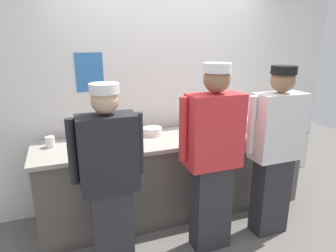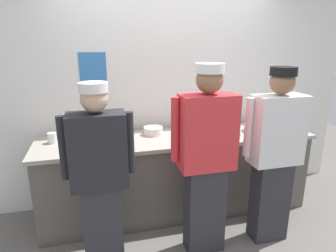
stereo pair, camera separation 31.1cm
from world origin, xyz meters
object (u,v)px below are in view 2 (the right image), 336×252
at_px(squeeze_bottle_secondary, 79,143).
at_px(deli_cup, 52,138).
at_px(squeeze_bottle_spare, 115,130).
at_px(chef_near_left, 100,175).
at_px(chefs_knife, 83,140).
at_px(ramekin_orange_sauce, 185,131).
at_px(mixing_bowl_steel, 263,126).
at_px(sheet_tray, 217,132).
at_px(plate_stack_front, 153,131).
at_px(ramekin_green_sauce, 270,123).
at_px(chef_center, 206,157).
at_px(chef_far_right, 275,153).
at_px(squeeze_bottle_primary, 131,129).

distance_m(squeeze_bottle_secondary, deli_cup, 0.43).
xyz_separation_m(squeeze_bottle_secondary, squeeze_bottle_spare, (0.35, 0.28, 0.01)).
bearing_deg(chef_near_left, chefs_knife, 100.20).
bearing_deg(ramekin_orange_sauce, squeeze_bottle_spare, -177.47).
height_order(mixing_bowl_steel, squeeze_bottle_secondary, squeeze_bottle_secondary).
relative_size(sheet_tray, chefs_knife, 1.60).
distance_m(plate_stack_front, ramekin_green_sauce, 1.47).
xyz_separation_m(chef_center, squeeze_bottle_spare, (-0.72, 0.75, 0.07)).
bearing_deg(ramekin_green_sauce, chef_near_left, -158.56).
height_order(plate_stack_front, sheet_tray, plate_stack_front).
distance_m(plate_stack_front, deli_cup, 1.04).
relative_size(ramekin_orange_sauce, chefs_knife, 0.29).
bearing_deg(deli_cup, mixing_bowl_steel, -4.59).
relative_size(ramekin_orange_sauce, deli_cup, 0.75).
xyz_separation_m(ramekin_orange_sauce, deli_cup, (-1.40, 0.01, 0.03)).
height_order(chef_near_left, ramekin_orange_sauce, chef_near_left).
height_order(mixing_bowl_steel, sheet_tray, mixing_bowl_steel).
bearing_deg(chef_center, chef_far_right, -0.47).
relative_size(ramekin_green_sauce, ramekin_orange_sauce, 1.29).
distance_m(chef_far_right, plate_stack_front, 1.28).
xyz_separation_m(sheet_tray, squeeze_bottle_secondary, (-1.47, -0.22, 0.08)).
bearing_deg(plate_stack_front, chef_center, -69.55).
xyz_separation_m(mixing_bowl_steel, squeeze_bottle_spare, (-1.65, 0.14, 0.04)).
bearing_deg(plate_stack_front, mixing_bowl_steel, -9.44).
relative_size(chef_far_right, deli_cup, 15.78).
distance_m(squeeze_bottle_secondary, squeeze_bottle_spare, 0.45).
height_order(chef_far_right, squeeze_bottle_secondary, chef_far_right).
relative_size(chef_near_left, chef_center, 0.93).
bearing_deg(deli_cup, squeeze_bottle_secondary, -49.95).
distance_m(chef_near_left, ramekin_orange_sauce, 1.24).
bearing_deg(chef_far_right, squeeze_bottle_secondary, 164.87).
relative_size(squeeze_bottle_secondary, squeeze_bottle_spare, 0.91).
bearing_deg(sheet_tray, squeeze_bottle_spare, 176.75).
bearing_deg(deli_cup, squeeze_bottle_spare, -4.23).
xyz_separation_m(squeeze_bottle_spare, chefs_knife, (-0.33, 0.05, -0.09)).
bearing_deg(squeeze_bottle_spare, deli_cup, 175.77).
distance_m(squeeze_bottle_spare, ramekin_orange_sauce, 0.78).
bearing_deg(deli_cup, ramekin_orange_sauce, -0.49).
relative_size(chef_near_left, chef_far_right, 0.95).
xyz_separation_m(chef_far_right, ramekin_orange_sauce, (-0.62, 0.79, 0.02)).
bearing_deg(squeeze_bottle_primary, squeeze_bottle_spare, -176.33).
height_order(sheet_tray, ramekin_orange_sauce, ramekin_orange_sauce).
bearing_deg(mixing_bowl_steel, squeeze_bottle_spare, 175.27).
bearing_deg(sheet_tray, chef_far_right, -68.13).
relative_size(plate_stack_front, deli_cup, 1.97).
relative_size(chef_near_left, plate_stack_front, 7.65).
height_order(chef_far_right, squeeze_bottle_primary, chef_far_right).
bearing_deg(chefs_knife, deli_cup, -179.80).
bearing_deg(chef_near_left, squeeze_bottle_spare, 75.64).
bearing_deg(chef_center, plate_stack_front, 110.45).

